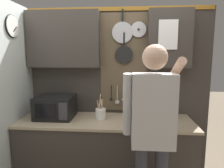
% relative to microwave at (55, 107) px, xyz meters
% --- Properties ---
extents(base_cabinet_counter, '(2.14, 0.67, 0.90)m').
position_rel_microwave_xyz_m(base_cabinet_counter, '(0.64, -0.04, -0.59)').
color(base_cabinet_counter, '#38332D').
rests_on(base_cabinet_counter, ground_plane).
extents(back_wall_unit, '(2.71, 0.22, 2.30)m').
position_rel_microwave_xyz_m(back_wall_unit, '(0.62, 0.26, 0.43)').
color(back_wall_unit, '#38332D').
rests_on(back_wall_unit, ground_plane).
extents(side_wall, '(0.07, 1.60, 2.30)m').
position_rel_microwave_xyz_m(side_wall, '(-0.44, -0.41, 0.13)').
color(side_wall, silver).
rests_on(side_wall, ground_plane).
extents(microwave, '(0.46, 0.39, 0.28)m').
position_rel_microwave_xyz_m(microwave, '(0.00, 0.00, 0.00)').
color(microwave, black).
rests_on(microwave, base_cabinet_counter).
extents(knife_block, '(0.11, 0.15, 0.25)m').
position_rel_microwave_xyz_m(knife_block, '(1.16, 0.00, -0.05)').
color(knife_block, brown).
rests_on(knife_block, base_cabinet_counter).
extents(utensil_crock, '(0.13, 0.13, 0.32)m').
position_rel_microwave_xyz_m(utensil_crock, '(0.58, 0.00, -0.06)').
color(utensil_crock, white).
rests_on(utensil_crock, base_cabinet_counter).
extents(person, '(0.54, 0.65, 1.78)m').
position_rel_microwave_xyz_m(person, '(1.14, -0.65, 0.04)').
color(person, '#383842').
rests_on(person, ground_plane).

